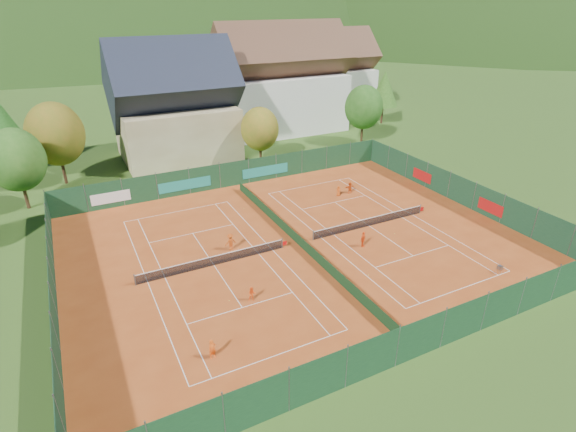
# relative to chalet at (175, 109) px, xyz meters

# --- Properties ---
(ground) EXTENTS (600.00, 600.00, 0.00)m
(ground) POSITION_rel_chalet_xyz_m (3.00, -30.00, -6.64)
(ground) COLOR #2D4F18
(ground) RESTS_ON ground
(clay_pad) EXTENTS (40.00, 32.00, 0.01)m
(clay_pad) POSITION_rel_chalet_xyz_m (3.00, -30.00, -6.62)
(clay_pad) COLOR #A84318
(clay_pad) RESTS_ON ground
(court_markings_left) EXTENTS (11.03, 23.83, 0.00)m
(court_markings_left) POSITION_rel_chalet_xyz_m (-5.00, -30.00, -6.61)
(court_markings_left) COLOR white
(court_markings_left) RESTS_ON ground
(court_markings_right) EXTENTS (11.03, 23.83, 0.00)m
(court_markings_right) POSITION_rel_chalet_xyz_m (11.00, -30.00, -6.61)
(court_markings_right) COLOR white
(court_markings_right) RESTS_ON ground
(tennis_net_left) EXTENTS (13.30, 0.10, 1.02)m
(tennis_net_left) POSITION_rel_chalet_xyz_m (-4.85, -30.00, -6.12)
(tennis_net_left) COLOR #59595B
(tennis_net_left) RESTS_ON ground
(tennis_net_right) EXTENTS (13.30, 0.10, 1.02)m
(tennis_net_right) POSITION_rel_chalet_xyz_m (11.15, -30.00, -6.12)
(tennis_net_right) COLOR #59595B
(tennis_net_right) RESTS_ON ground
(court_divider) EXTENTS (0.03, 28.80, 1.00)m
(court_divider) POSITION_rel_chalet_xyz_m (3.00, -30.00, -6.12)
(court_divider) COLOR #123218
(court_divider) RESTS_ON ground
(fence_north) EXTENTS (40.00, 0.10, 3.00)m
(fence_north) POSITION_rel_chalet_xyz_m (2.54, -14.01, -5.16)
(fence_north) COLOR #153B20
(fence_north) RESTS_ON ground
(fence_south) EXTENTS (40.00, 0.04, 3.00)m
(fence_south) POSITION_rel_chalet_xyz_m (3.00, -46.00, -5.12)
(fence_south) COLOR #153A1F
(fence_south) RESTS_ON ground
(fence_west) EXTENTS (0.04, 32.00, 3.00)m
(fence_west) POSITION_rel_chalet_xyz_m (-17.00, -30.00, -5.12)
(fence_west) COLOR #12321E
(fence_west) RESTS_ON ground
(fence_east) EXTENTS (0.09, 32.00, 3.00)m
(fence_east) POSITION_rel_chalet_xyz_m (23.00, -29.95, -5.14)
(fence_east) COLOR #153B24
(fence_east) RESTS_ON ground
(chalet) EXTENTS (16.20, 12.00, 16.00)m
(chalet) POSITION_rel_chalet_xyz_m (0.00, 0.00, 0.00)
(chalet) COLOR beige
(chalet) RESTS_ON ground
(hotel_block_a) EXTENTS (21.60, 11.00, 17.25)m
(hotel_block_a) POSITION_rel_chalet_xyz_m (19.00, 6.00, 0.76)
(hotel_block_a) COLOR silver
(hotel_block_a) RESTS_ON ground
(hotel_block_b) EXTENTS (17.28, 10.00, 15.50)m
(hotel_block_b) POSITION_rel_chalet_xyz_m (33.00, 14.00, -0.01)
(hotel_block_b) COLOR silver
(hotel_block_b) RESTS_ON ground
(tree_west_front) EXTENTS (5.72, 5.72, 8.69)m
(tree_west_front) POSITION_rel_chalet_xyz_m (-19.00, -10.00, -1.23)
(tree_west_front) COLOR #492D1A
(tree_west_front) RESTS_ON ground
(tree_west_mid) EXTENTS (6.44, 6.44, 9.78)m
(tree_west_mid) POSITION_rel_chalet_xyz_m (-15.00, -4.00, -0.56)
(tree_west_mid) COLOR #4C2D1B
(tree_west_mid) RESTS_ON ground
(tree_center) EXTENTS (5.01, 5.01, 7.60)m
(tree_center) POSITION_rel_chalet_xyz_m (9.00, -8.00, -1.91)
(tree_center) COLOR #462C19
(tree_center) RESTS_ON ground
(tree_east_front) EXTENTS (5.72, 5.72, 8.69)m
(tree_east_front) POSITION_rel_chalet_xyz_m (27.00, -6.00, -1.23)
(tree_east_front) COLOR #422F17
(tree_east_front) RESTS_ON ground
(tree_east_mid) EXTENTS (5.04, 5.04, 9.00)m
(tree_east_mid) POSITION_rel_chalet_xyz_m (37.00, 2.00, -0.56)
(tree_east_mid) COLOR #4A2A1A
(tree_east_mid) RESTS_ON ground
(tree_east_back) EXTENTS (7.15, 7.15, 10.86)m
(tree_east_back) POSITION_rel_chalet_xyz_m (29.00, 10.00, 0.12)
(tree_east_back) COLOR #462719
(tree_east_back) RESTS_ON ground
(mountain_backdrop) EXTENTS (820.00, 530.00, 242.00)m
(mountain_backdrop) POSITION_rel_chalet_xyz_m (31.54, 203.48, -46.26)
(mountain_backdrop) COLOR black
(mountain_backdrop) RESTS_ON ground
(ball_hopper) EXTENTS (0.34, 0.34, 0.80)m
(ball_hopper) POSITION_rel_chalet_xyz_m (15.38, -41.67, -6.07)
(ball_hopper) COLOR slate
(ball_hopper) RESTS_ON ground
(loose_ball_0) EXTENTS (0.07, 0.07, 0.07)m
(loose_ball_0) POSITION_rel_chalet_xyz_m (-5.57, -35.21, -6.59)
(loose_ball_0) COLOR #CCD833
(loose_ball_0) RESTS_ON ground
(loose_ball_1) EXTENTS (0.07, 0.07, 0.07)m
(loose_ball_1) POSITION_rel_chalet_xyz_m (5.70, -37.10, -6.59)
(loose_ball_1) COLOR #CCD833
(loose_ball_1) RESTS_ON ground
(loose_ball_2) EXTENTS (0.07, 0.07, 0.07)m
(loose_ball_2) POSITION_rel_chalet_xyz_m (5.41, -25.84, -6.59)
(loose_ball_2) COLOR #CCD833
(loose_ball_2) RESTS_ON ground
(loose_ball_3) EXTENTS (0.07, 0.07, 0.07)m
(loose_ball_3) POSITION_rel_chalet_xyz_m (1.44, -20.68, -6.59)
(loose_ball_3) COLOR #CCD833
(loose_ball_3) RESTS_ON ground
(loose_ball_4) EXTENTS (0.07, 0.07, 0.07)m
(loose_ball_4) POSITION_rel_chalet_xyz_m (12.15, -32.42, -6.59)
(loose_ball_4) COLOR #CCD833
(loose_ball_4) RESTS_ON ground
(player_left_near) EXTENTS (0.57, 0.44, 1.40)m
(player_left_near) POSITION_rel_chalet_xyz_m (-8.50, -40.27, -5.93)
(player_left_near) COLOR orange
(player_left_near) RESTS_ON ground
(player_left_mid) EXTENTS (0.71, 0.63, 1.21)m
(player_left_mid) POSITION_rel_chalet_xyz_m (-4.03, -35.97, -6.02)
(player_left_mid) COLOR #FE5816
(player_left_mid) RESTS_ON ground
(player_left_far) EXTENTS (1.10, 0.74, 1.58)m
(player_left_far) POSITION_rel_chalet_xyz_m (-2.80, -28.13, -5.83)
(player_left_far) COLOR #CA4911
(player_left_far) RESTS_ON ground
(player_right_near) EXTENTS (0.95, 0.77, 1.51)m
(player_right_near) POSITION_rel_chalet_xyz_m (8.00, -33.04, -5.87)
(player_right_near) COLOR #FF5316
(player_right_near) RESTS_ON ground
(player_right_far_a) EXTENTS (0.66, 0.52, 1.20)m
(player_right_far_a) POSITION_rel_chalet_xyz_m (12.33, -22.24, -6.03)
(player_right_far_a) COLOR #DC5413
(player_right_far_a) RESTS_ON ground
(player_right_far_b) EXTENTS (1.26, 0.41, 1.36)m
(player_right_far_b) POSITION_rel_chalet_xyz_m (13.92, -22.18, -5.94)
(player_right_far_b) COLOR #E25114
(player_right_far_b) RESTS_ON ground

